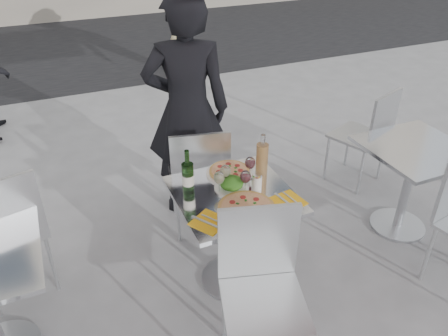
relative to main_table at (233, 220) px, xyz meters
name	(u,v)px	position (x,y,z in m)	size (l,w,h in m)	color
ground	(232,279)	(0.00, 0.00, -0.54)	(80.00, 80.00, 0.00)	slate
street_asphalt	(91,43)	(0.00, 6.50, -0.54)	(24.00, 5.00, 0.00)	black
main_table	(233,220)	(0.00, 0.00, 0.00)	(0.72, 0.72, 0.75)	#B7BABF
side_table_right	(411,171)	(1.50, 0.00, 0.00)	(0.72, 0.72, 0.75)	#B7BABF
chair_far	(199,173)	(-0.02, 0.58, 0.02)	(0.52, 0.53, 0.95)	silver
chair_near	(261,279)	(-0.09, -0.57, 0.04)	(0.55, 0.56, 0.97)	silver
side_chair_lfar	(5,228)	(-1.36, 0.43, 0.04)	(0.55, 0.55, 0.99)	silver
side_chair_rfar	(369,131)	(1.63, 0.66, 0.02)	(0.55, 0.56, 0.94)	silver
woman_diner	(187,110)	(0.03, 0.95, 0.38)	(0.67, 0.44, 1.83)	black
pedestrian_b	(176,16)	(0.98, 4.16, 0.35)	(1.15, 0.66, 1.79)	#90835C
pizza_near	(247,208)	(0.00, -0.18, 0.22)	(0.34, 0.34, 0.02)	tan
pizza_far	(229,172)	(0.07, 0.21, 0.23)	(0.31, 0.31, 0.03)	white
salad_plate	(232,184)	(0.01, 0.05, 0.25)	(0.22, 0.22, 0.09)	white
wine_bottle	(188,176)	(-0.25, 0.13, 0.32)	(0.07, 0.08, 0.29)	#224A1B
carafe	(262,158)	(0.27, 0.14, 0.33)	(0.08, 0.08, 0.29)	tan
sugar_shaker	(257,181)	(0.16, -0.01, 0.26)	(0.06, 0.06, 0.11)	white
wineglass_white_a	(219,178)	(-0.08, 0.04, 0.32)	(0.07, 0.07, 0.16)	white
wineglass_white_b	(225,172)	(-0.02, 0.09, 0.32)	(0.07, 0.07, 0.16)	white
wineglass_red_a	(246,177)	(0.07, -0.02, 0.32)	(0.07, 0.07, 0.16)	white
wineglass_red_b	(250,164)	(0.17, 0.12, 0.32)	(0.07, 0.07, 0.16)	white
napkin_left	(209,222)	(-0.25, -0.21, 0.21)	(0.25, 0.25, 0.01)	yellow
napkin_right	(288,201)	(0.27, -0.21, 0.21)	(0.21, 0.21, 0.01)	yellow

